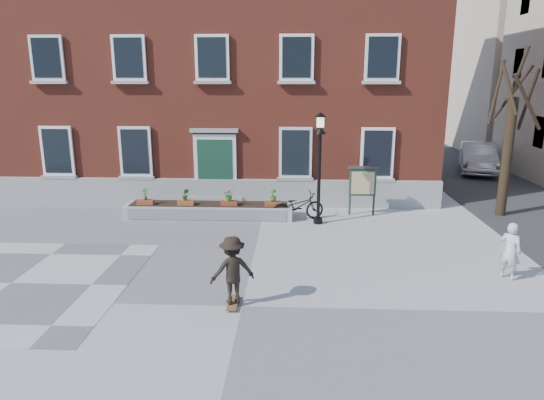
{
  "coord_description": "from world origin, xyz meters",
  "views": [
    {
      "loc": [
        1.14,
        -10.08,
        5.07
      ],
      "look_at": [
        0.5,
        4.0,
        1.5
      ],
      "focal_mm": 32.0,
      "sensor_mm": 36.0,
      "label": 1
    }
  ],
  "objects_px": {
    "bicycle": "(298,206)",
    "lamp_post": "(320,153)",
    "bystander": "(510,251)",
    "skateboarder": "(232,270)",
    "notice_board": "(363,182)",
    "parked_car": "(478,157)"
  },
  "relations": [
    {
      "from": "bicycle",
      "to": "lamp_post",
      "type": "distance_m",
      "value": 2.19
    },
    {
      "from": "bystander",
      "to": "skateboarder",
      "type": "height_order",
      "value": "skateboarder"
    },
    {
      "from": "notice_board",
      "to": "skateboarder",
      "type": "xyz_separation_m",
      "value": [
        -3.94,
        -7.74,
        -0.4
      ]
    },
    {
      "from": "parked_car",
      "to": "notice_board",
      "type": "height_order",
      "value": "notice_board"
    },
    {
      "from": "lamp_post",
      "to": "notice_board",
      "type": "bearing_deg",
      "value": 34.94
    },
    {
      "from": "notice_board",
      "to": "skateboarder",
      "type": "distance_m",
      "value": 8.69
    },
    {
      "from": "bystander",
      "to": "lamp_post",
      "type": "distance_m",
      "value": 6.87
    },
    {
      "from": "parked_car",
      "to": "lamp_post",
      "type": "bearing_deg",
      "value": -116.84
    },
    {
      "from": "parked_car",
      "to": "skateboarder",
      "type": "height_order",
      "value": "skateboarder"
    },
    {
      "from": "lamp_post",
      "to": "notice_board",
      "type": "distance_m",
      "value": 2.43
    },
    {
      "from": "lamp_post",
      "to": "notice_board",
      "type": "relative_size",
      "value": 2.1
    },
    {
      "from": "lamp_post",
      "to": "skateboarder",
      "type": "height_order",
      "value": "lamp_post"
    },
    {
      "from": "parked_car",
      "to": "bystander",
      "type": "bearing_deg",
      "value": -91.54
    },
    {
      "from": "bystander",
      "to": "lamp_post",
      "type": "bearing_deg",
      "value": 1.36
    },
    {
      "from": "bicycle",
      "to": "skateboarder",
      "type": "bearing_deg",
      "value": 150.2
    },
    {
      "from": "bicycle",
      "to": "notice_board",
      "type": "relative_size",
      "value": 1.04
    },
    {
      "from": "bicycle",
      "to": "lamp_post",
      "type": "height_order",
      "value": "lamp_post"
    },
    {
      "from": "bicycle",
      "to": "parked_car",
      "type": "bearing_deg",
      "value": -63.22
    },
    {
      "from": "bicycle",
      "to": "skateboarder",
      "type": "relative_size",
      "value": 1.18
    },
    {
      "from": "parked_car",
      "to": "notice_board",
      "type": "bearing_deg",
      "value": -114.59
    },
    {
      "from": "lamp_post",
      "to": "skateboarder",
      "type": "distance_m",
      "value": 7.12
    },
    {
      "from": "bicycle",
      "to": "lamp_post",
      "type": "xyz_separation_m",
      "value": [
        0.72,
        -0.43,
        2.03
      ]
    }
  ]
}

